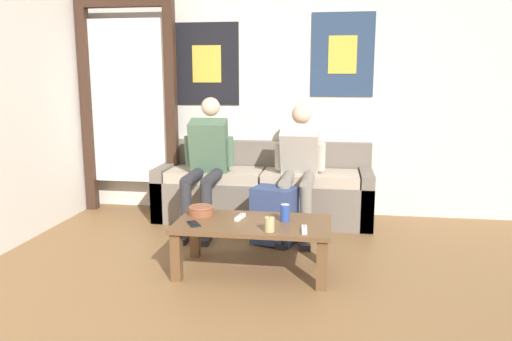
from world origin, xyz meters
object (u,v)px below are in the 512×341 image
(couch, at_px, (264,192))
(person_seated_teen, at_px, (299,163))
(ceramic_bowl, at_px, (201,210))
(game_controller_near_left, at_px, (304,230))
(game_controller_near_right, at_px, (240,217))
(coffee_table, at_px, (253,230))
(drink_can_blue, at_px, (285,213))
(cell_phone, at_px, (194,224))
(person_seated_adult, at_px, (206,159))
(pillar_candle, at_px, (269,224))
(backpack, at_px, (274,217))

(couch, xyz_separation_m, person_seated_teen, (0.36, -0.31, 0.34))
(ceramic_bowl, xyz_separation_m, game_controller_near_left, (0.78, -0.28, -0.03))
(couch, height_order, game_controller_near_right, couch)
(couch, height_order, game_controller_near_left, couch)
(coffee_table, xyz_separation_m, drink_can_blue, (0.22, 0.05, 0.12))
(game_controller_near_left, relative_size, cell_phone, 0.97)
(person_seated_teen, bearing_deg, person_seated_adult, -177.45)
(ceramic_bowl, relative_size, drink_can_blue, 1.50)
(coffee_table, height_order, game_controller_near_right, game_controller_near_right)
(couch, relative_size, pillar_candle, 19.05)
(person_seated_adult, distance_m, person_seated_teen, 0.84)
(backpack, xyz_separation_m, ceramic_bowl, (-0.48, -0.52, 0.18))
(ceramic_bowl, height_order, pillar_candle, pillar_candle)
(person_seated_teen, height_order, ceramic_bowl, person_seated_teen)
(game_controller_near_left, bearing_deg, game_controller_near_right, 154.59)
(ceramic_bowl, distance_m, game_controller_near_left, 0.83)
(person_seated_teen, xyz_separation_m, pillar_candle, (-0.11, -1.25, -0.20))
(ceramic_bowl, bearing_deg, game_controller_near_right, -10.43)
(backpack, xyz_separation_m, game_controller_near_right, (-0.18, -0.57, 0.15))
(coffee_table, distance_m, ceramic_bowl, 0.44)
(person_seated_teen, relative_size, game_controller_near_left, 7.72)
(drink_can_blue, relative_size, game_controller_near_right, 0.84)
(person_seated_adult, relative_size, game_controller_near_left, 8.16)
(game_controller_near_left, bearing_deg, drink_can_blue, 124.92)
(person_seated_adult, relative_size, backpack, 2.50)
(pillar_candle, distance_m, drink_can_blue, 0.27)
(person_seated_teen, relative_size, backpack, 2.36)
(backpack, bearing_deg, cell_phone, -121.84)
(coffee_table, height_order, cell_phone, cell_phone)
(coffee_table, bearing_deg, backpack, 83.44)
(backpack, xyz_separation_m, game_controller_near_left, (0.30, -0.80, 0.15))
(game_controller_near_right, bearing_deg, person_seated_teen, 70.17)
(game_controller_near_right, bearing_deg, game_controller_near_left, -25.41)
(coffee_table, bearing_deg, person_seated_teen, 76.63)
(coffee_table, relative_size, drink_can_blue, 8.87)
(game_controller_near_left, height_order, cell_phone, game_controller_near_left)
(couch, height_order, person_seated_adult, person_seated_adult)
(person_seated_teen, xyz_separation_m, cell_phone, (-0.65, -1.17, -0.24))
(backpack, height_order, drink_can_blue, drink_can_blue)
(backpack, height_order, game_controller_near_left, backpack)
(coffee_table, relative_size, person_seated_adult, 0.92)
(person_seated_adult, relative_size, ceramic_bowl, 6.43)
(pillar_candle, bearing_deg, game_controller_near_right, 132.97)
(couch, xyz_separation_m, backpack, (0.19, -0.72, -0.05))
(person_seated_adult, distance_m, pillar_candle, 1.43)
(coffee_table, distance_m, game_controller_near_left, 0.41)
(person_seated_adult, height_order, ceramic_bowl, person_seated_adult)
(pillar_candle, bearing_deg, couch, 99.30)
(drink_can_blue, bearing_deg, game_controller_near_left, -55.08)
(person_seated_teen, xyz_separation_m, backpack, (-0.18, -0.41, -0.39))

